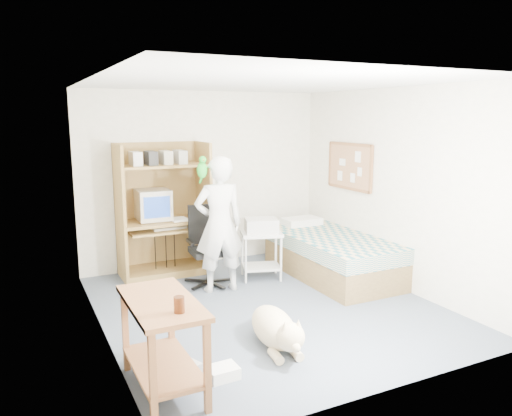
# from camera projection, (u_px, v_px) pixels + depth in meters

# --- Properties ---
(floor) EXTENTS (4.00, 4.00, 0.00)m
(floor) POSITION_uv_depth(u_px,v_px,m) (267.00, 306.00, 5.72)
(floor) COLOR #495563
(floor) RESTS_ON ground
(wall_back) EXTENTS (3.60, 0.02, 2.50)m
(wall_back) POSITION_uv_depth(u_px,v_px,m) (204.00, 179.00, 7.25)
(wall_back) COLOR beige
(wall_back) RESTS_ON floor
(wall_right) EXTENTS (0.02, 4.00, 2.50)m
(wall_right) POSITION_uv_depth(u_px,v_px,m) (394.00, 189.00, 6.27)
(wall_right) COLOR beige
(wall_right) RESTS_ON floor
(wall_left) EXTENTS (0.02, 4.00, 2.50)m
(wall_left) POSITION_uv_depth(u_px,v_px,m) (99.00, 213.00, 4.71)
(wall_left) COLOR beige
(wall_left) RESTS_ON floor
(ceiling) EXTENTS (3.60, 4.00, 0.02)m
(ceiling) POSITION_uv_depth(u_px,v_px,m) (268.00, 82.00, 5.26)
(ceiling) COLOR white
(ceiling) RESTS_ON wall_back
(computer_hutch) EXTENTS (1.20, 0.63, 1.80)m
(computer_hutch) POSITION_uv_depth(u_px,v_px,m) (163.00, 215.00, 6.80)
(computer_hutch) COLOR olive
(computer_hutch) RESTS_ON floor
(bed) EXTENTS (1.02, 2.02, 0.66)m
(bed) POSITION_uv_depth(u_px,v_px,m) (331.00, 255.00, 6.77)
(bed) COLOR brown
(bed) RESTS_ON floor
(side_desk) EXTENTS (0.50, 1.00, 0.75)m
(side_desk) POSITION_uv_depth(u_px,v_px,m) (163.00, 331.00, 3.89)
(side_desk) COLOR brown
(side_desk) RESTS_ON floor
(corkboard) EXTENTS (0.04, 0.94, 0.66)m
(corkboard) POSITION_uv_depth(u_px,v_px,m) (350.00, 166.00, 7.02)
(corkboard) COLOR #9A6B45
(corkboard) RESTS_ON wall_right
(office_chair) EXTENTS (0.57, 0.57, 1.01)m
(office_chair) POSITION_uv_depth(u_px,v_px,m) (207.00, 257.00, 6.44)
(office_chair) COLOR black
(office_chair) RESTS_ON floor
(person) EXTENTS (0.64, 0.45, 1.68)m
(person) POSITION_uv_depth(u_px,v_px,m) (219.00, 225.00, 6.10)
(person) COLOR silver
(person) RESTS_ON floor
(parrot) EXTENTS (0.12, 0.22, 0.34)m
(parrot) POSITION_uv_depth(u_px,v_px,m) (202.00, 168.00, 5.90)
(parrot) COLOR #1A8413
(parrot) RESTS_ON person
(dog) EXTENTS (0.46, 1.12, 0.42)m
(dog) POSITION_uv_depth(u_px,v_px,m) (276.00, 328.00, 4.69)
(dog) COLOR beige
(dog) RESTS_ON floor
(printer_cart) EXTENTS (0.63, 0.56, 0.64)m
(printer_cart) POSITION_uv_depth(u_px,v_px,m) (261.00, 248.00, 6.65)
(printer_cart) COLOR silver
(printer_cart) RESTS_ON floor
(printer) EXTENTS (0.50, 0.43, 0.18)m
(printer) POSITION_uv_depth(u_px,v_px,m) (261.00, 225.00, 6.59)
(printer) COLOR #B8B7B2
(printer) RESTS_ON printer_cart
(crt_monitor) EXTENTS (0.44, 0.47, 0.41)m
(crt_monitor) POSITION_uv_depth(u_px,v_px,m) (153.00, 205.00, 6.72)
(crt_monitor) COLOR beige
(crt_monitor) RESTS_ON computer_hutch
(keyboard) EXTENTS (0.45, 0.17, 0.03)m
(keyboard) POSITION_uv_depth(u_px,v_px,m) (169.00, 228.00, 6.70)
(keyboard) COLOR beige
(keyboard) RESTS_ON computer_hutch
(pencil_cup) EXTENTS (0.08, 0.08, 0.12)m
(pencil_cup) POSITION_uv_depth(u_px,v_px,m) (193.00, 214.00, 6.89)
(pencil_cup) COLOR gold
(pencil_cup) RESTS_ON computer_hutch
(drink_glass) EXTENTS (0.08, 0.08, 0.12)m
(drink_glass) POSITION_uv_depth(u_px,v_px,m) (179.00, 305.00, 3.60)
(drink_glass) COLOR #3C1A09
(drink_glass) RESTS_ON side_desk
(floor_box_a) EXTENTS (0.26, 0.21, 0.10)m
(floor_box_a) POSITION_uv_depth(u_px,v_px,m) (223.00, 372.00, 4.15)
(floor_box_a) COLOR white
(floor_box_a) RESTS_ON floor
(floor_box_b) EXTENTS (0.25, 0.27, 0.08)m
(floor_box_b) POSITION_uv_depth(u_px,v_px,m) (186.00, 367.00, 4.25)
(floor_box_b) COLOR #AAAAA5
(floor_box_b) RESTS_ON floor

